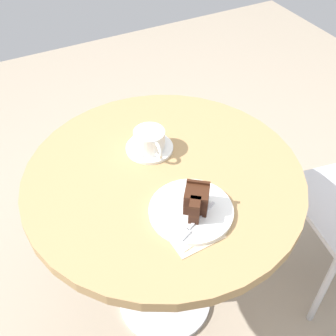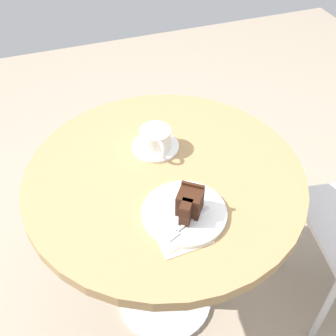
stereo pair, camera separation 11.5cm
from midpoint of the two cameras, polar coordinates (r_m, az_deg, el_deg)
ground_plane at (r=1.75m, az=1.62°, el=-17.52°), size 4.40×4.40×0.01m
cafe_table at (r=1.27m, az=2.15°, el=-4.54°), size 0.80×0.80×0.70m
saucer at (r=1.27m, az=0.89°, el=2.83°), size 0.14×0.14×0.01m
coffee_cup at (r=1.24m, az=0.95°, el=3.94°), size 0.13×0.09×0.06m
teaspoon at (r=1.28m, az=-0.68°, el=3.61°), size 0.11×0.03×0.00m
cake_plate at (r=1.08m, az=5.04°, el=-6.26°), size 0.22×0.22×0.01m
cake_slice at (r=1.06m, az=6.03°, el=-4.91°), size 0.09×0.09×0.07m
fork at (r=1.05m, az=5.14°, el=-8.08°), size 0.07×0.14×0.00m
napkin at (r=1.06m, az=4.67°, el=-8.43°), size 0.15×0.14×0.00m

